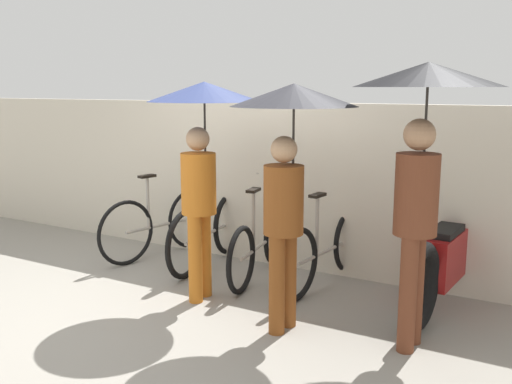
{
  "coord_description": "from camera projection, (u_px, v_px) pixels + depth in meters",
  "views": [
    {
      "loc": [
        3.18,
        -3.64,
        1.96
      ],
      "look_at": [
        0.57,
        0.88,
        1.0
      ],
      "focal_mm": 40.0,
      "sensor_mm": 36.0,
      "label": 1
    }
  ],
  "objects": [
    {
      "name": "pedestrian_trailing",
      "position": [
        424.0,
        121.0,
        4.14
      ],
      "size": [
        1.1,
        1.1,
        2.14
      ],
      "rotation": [
        0.0,
        0.0,
        -0.04
      ],
      "color": "brown",
      "rests_on": "ground"
    },
    {
      "name": "parked_bicycle_2",
      "position": [
        260.0,
        244.0,
        5.93
      ],
      "size": [
        0.47,
        1.67,
        1.03
      ],
      "rotation": [
        0.0,
        0.0,
        1.74
      ],
      "color": "black",
      "rests_on": "ground"
    },
    {
      "name": "motorcycle",
      "position": [
        444.0,
        262.0,
        5.14
      ],
      "size": [
        0.58,
        2.01,
        0.94
      ],
      "rotation": [
        0.0,
        0.0,
        1.5
      ],
      "color": "black",
      "rests_on": "ground"
    },
    {
      "name": "ground_plane",
      "position": [
        150.0,
        313.0,
        5.02
      ],
      "size": [
        30.0,
        30.0,
        0.0
      ],
      "primitive_type": "plane",
      "color": "gray"
    },
    {
      "name": "pedestrian_leading",
      "position": [
        203.0,
        127.0,
        5.17
      ],
      "size": [
        1.05,
        1.05,
        2.01
      ],
      "rotation": [
        0.0,
        0.0,
        0.13
      ],
      "color": "#C66B1E",
      "rests_on": "ground"
    },
    {
      "name": "parked_bicycle_3",
      "position": [
        326.0,
        249.0,
        5.68
      ],
      "size": [
        0.44,
        1.78,
        1.0
      ],
      "rotation": [
        0.0,
        0.0,
        1.47
      ],
      "color": "black",
      "rests_on": "ground"
    },
    {
      "name": "pedestrian_center",
      "position": [
        290.0,
        137.0,
        4.48
      ],
      "size": [
        1.02,
        1.02,
        1.99
      ],
      "rotation": [
        0.0,
        0.0,
        -0.08
      ],
      "color": "brown",
      "rests_on": "ground"
    },
    {
      "name": "back_wall",
      "position": [
        255.0,
        183.0,
        6.43
      ],
      "size": [
        11.22,
        0.12,
        1.8
      ],
      "color": "beige",
      "rests_on": "ground"
    },
    {
      "name": "parked_bicycle_1",
      "position": [
        209.0,
        232.0,
        6.33
      ],
      "size": [
        0.44,
        1.72,
        1.03
      ],
      "rotation": [
        0.0,
        0.0,
        1.67
      ],
      "color": "black",
      "rests_on": "ground"
    },
    {
      "name": "parked_bicycle_0",
      "position": [
        161.0,
        223.0,
        6.68
      ],
      "size": [
        0.52,
        1.68,
        1.1
      ],
      "rotation": [
        0.0,
        0.0,
        1.36
      ],
      "color": "black",
      "rests_on": "ground"
    }
  ]
}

